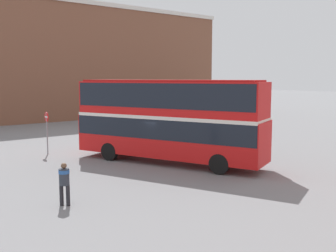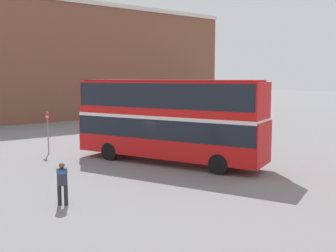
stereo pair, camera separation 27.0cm
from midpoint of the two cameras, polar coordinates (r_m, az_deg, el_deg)
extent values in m
plane|color=slate|center=(23.45, -2.04, -5.13)|extent=(240.00, 240.00, 0.00)
cube|color=brown|center=(51.39, -13.39, 8.74)|extent=(8.77, 38.93, 13.29)
cube|color=silver|center=(52.08, -13.61, 16.34)|extent=(9.07, 39.23, 0.50)
cube|color=red|center=(22.71, -0.34, -1.47)|extent=(11.42, 6.70, 2.25)
cube|color=red|center=(22.50, -0.34, 3.90)|extent=(11.23, 6.57, 2.01)
cube|color=black|center=(22.64, -0.34, -0.20)|extent=(11.33, 6.69, 1.11)
cube|color=black|center=(22.49, -0.35, 4.52)|extent=(11.09, 6.53, 1.37)
cube|color=silver|center=(22.57, -0.34, 1.42)|extent=(11.32, 6.68, 0.20)
cube|color=#A91111|center=(22.46, -0.35, 6.59)|extent=(10.70, 6.21, 0.10)
cylinder|color=black|center=(22.37, 9.21, -4.41)|extent=(1.11, 0.70, 1.07)
cylinder|color=black|center=(20.37, 7.08, -5.50)|extent=(1.11, 0.70, 1.07)
cylinder|color=black|center=(25.60, -5.77, -2.90)|extent=(1.11, 0.70, 1.07)
cylinder|color=black|center=(23.87, -8.80, -3.68)|extent=(1.11, 0.70, 1.07)
cylinder|color=#232328|center=(16.02, -15.67, -9.66)|extent=(0.15, 0.15, 0.82)
cylinder|color=#232328|center=(15.94, -14.79, -9.71)|extent=(0.15, 0.15, 0.82)
cylinder|color=#2D333D|center=(15.79, -15.32, -7.14)|extent=(0.55, 0.55, 0.65)
cylinder|color=#28569E|center=(15.74, -15.34, -6.41)|extent=(0.59, 0.59, 0.14)
sphere|color=brown|center=(15.69, -15.37, -5.58)|extent=(0.22, 0.22, 0.22)
cylinder|color=gray|center=(26.58, -17.42, -1.03)|extent=(0.08, 0.08, 2.73)
cylinder|color=red|center=(26.46, -17.51, 1.27)|extent=(0.65, 0.03, 0.65)
cube|color=white|center=(26.46, -17.51, 1.27)|extent=(0.45, 0.04, 0.11)
camera|label=1|loc=(0.14, -90.34, -0.04)|focal=42.00mm
camera|label=2|loc=(0.14, 89.66, 0.04)|focal=42.00mm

